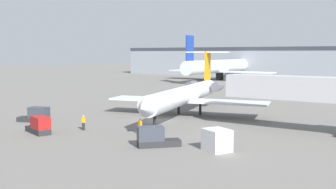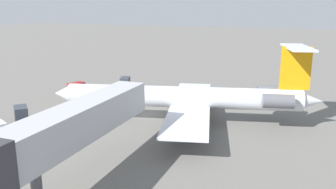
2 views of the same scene
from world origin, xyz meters
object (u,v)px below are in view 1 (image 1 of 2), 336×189
(baggage_tug_lead, at_px, (39,126))
(traffic_cone_near, at_px, (35,125))
(regional_jet, at_px, (187,93))
(jet_bridge, at_px, (320,90))
(ground_crew_loader, at_px, (140,126))
(baggage_tug_trailing, at_px, (154,138))
(cargo_container_uld, at_px, (217,140))
(baggage_tug_spare, at_px, (36,115))
(ground_crew_marshaller, at_px, (83,123))
(parked_airliner_west_end, at_px, (219,67))

(baggage_tug_lead, distance_m, traffic_cone_near, 4.40)
(regional_jet, distance_m, jet_bridge, 18.88)
(ground_crew_loader, height_order, baggage_tug_trailing, baggage_tug_trailing)
(baggage_tug_lead, height_order, cargo_container_uld, cargo_container_uld)
(regional_jet, bearing_deg, traffic_cone_near, -118.80)
(baggage_tug_trailing, relative_size, baggage_tug_spare, 0.92)
(ground_crew_marshaller, distance_m, baggage_tug_trailing, 11.56)
(regional_jet, xyz_separation_m, baggage_tug_trailing, (7.70, -17.81, -2.23))
(ground_crew_marshaller, bearing_deg, cargo_container_uld, 0.13)
(baggage_tug_spare, distance_m, cargo_container_uld, 25.90)
(ground_crew_loader, relative_size, baggage_tug_lead, 0.40)
(ground_crew_loader, distance_m, traffic_cone_near, 13.40)
(regional_jet, distance_m, baggage_tug_lead, 21.16)
(baggage_tug_trailing, bearing_deg, ground_crew_loader, 141.84)
(ground_crew_marshaller, xyz_separation_m, traffic_cone_near, (-6.13, -1.94, -0.58))
(baggage_tug_trailing, height_order, baggage_tug_spare, same)
(baggage_tug_trailing, height_order, parked_airliner_west_end, parked_airliner_west_end)
(regional_jet, bearing_deg, baggage_tug_lead, -106.85)
(baggage_tug_lead, bearing_deg, ground_crew_loader, 33.64)
(baggage_tug_lead, bearing_deg, parked_airliner_west_end, 105.71)
(regional_jet, distance_m, baggage_tug_spare, 20.21)
(regional_jet, relative_size, cargo_container_uld, 10.54)
(regional_jet, height_order, baggage_tug_lead, regional_jet)
(jet_bridge, relative_size, baggage_tug_lead, 4.41)
(ground_crew_marshaller, xyz_separation_m, baggage_tug_trailing, (11.42, -1.82, -0.02))
(jet_bridge, distance_m, traffic_cone_near, 32.44)
(traffic_cone_near, bearing_deg, parked_airliner_west_end, 103.72)
(jet_bridge, xyz_separation_m, baggage_tug_spare, (-31.21, -12.67, -3.92))
(ground_crew_loader, bearing_deg, baggage_tug_lead, -146.36)
(baggage_tug_spare, xyz_separation_m, traffic_cone_near, (2.78, -2.31, -0.56))
(cargo_container_uld, bearing_deg, baggage_tug_spare, 179.26)
(ground_crew_marshaller, height_order, traffic_cone_near, ground_crew_marshaller)
(regional_jet, bearing_deg, jet_bridge, -9.01)
(jet_bridge, distance_m, baggage_tug_lead, 30.33)
(ground_crew_marshaller, xyz_separation_m, baggage_tug_lead, (-2.38, -4.15, -0.02))
(baggage_tug_lead, height_order, traffic_cone_near, baggage_tug_lead)
(traffic_cone_near, bearing_deg, baggage_tug_lead, -30.51)
(baggage_tug_lead, bearing_deg, traffic_cone_near, 149.49)
(baggage_tug_lead, distance_m, parked_airliner_west_end, 90.33)
(jet_bridge, xyz_separation_m, ground_crew_marshaller, (-22.29, -13.05, -3.90))
(ground_crew_marshaller, relative_size, baggage_tug_lead, 0.40)
(ground_crew_loader, bearing_deg, cargo_container_uld, -10.20)
(regional_jet, distance_m, ground_crew_marshaller, 16.57)
(parked_airliner_west_end, bearing_deg, regional_jet, -65.42)
(regional_jet, xyz_separation_m, parked_airliner_west_end, (-30.53, 66.75, 1.26))
(traffic_cone_near, height_order, parked_airliner_west_end, parked_airliner_west_end)
(parked_airliner_west_end, bearing_deg, ground_crew_marshaller, -72.05)
(ground_crew_marshaller, bearing_deg, baggage_tug_spare, 177.59)
(jet_bridge, relative_size, ground_crew_loader, 11.03)
(parked_airliner_west_end, bearing_deg, baggage_tug_spare, -77.74)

